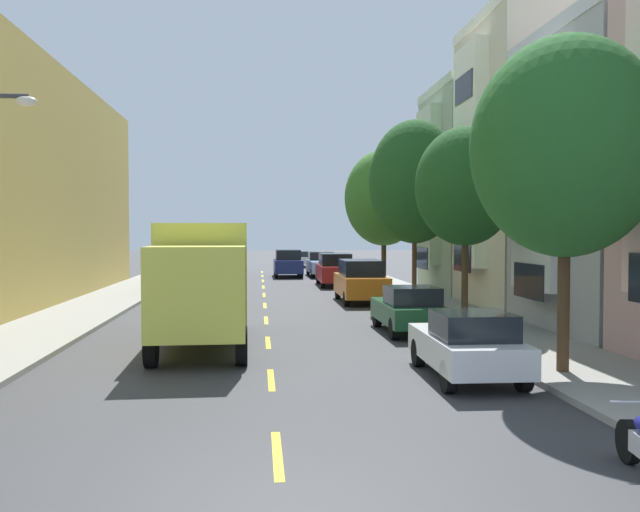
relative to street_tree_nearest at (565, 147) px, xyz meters
name	(u,v)px	position (x,y,z in m)	size (l,w,h in m)	color
ground_plane	(264,290)	(-6.40, 23.31, -5.04)	(160.00, 160.00, 0.00)	#38383A
sidewalk_left	(125,293)	(-13.50, 21.31, -4.97)	(3.20, 120.00, 0.14)	#99968E
sidewalk_right	(398,291)	(0.70, 21.31, -4.97)	(3.20, 120.00, 0.14)	#99968E
lane_centerline_dashes	(264,300)	(-6.40, 17.81, -5.04)	(0.14, 47.20, 0.01)	yellow
townhouse_third_cream	(632,169)	(9.01, 13.24, 0.81)	(14.24, 6.80, 12.11)	beige
townhouse_fourth_sage	(527,194)	(7.29, 20.24, 0.10)	(10.79, 6.80, 10.69)	#99AD8E
street_tree_nearest	(565,147)	(0.00, 0.00, 0.00)	(4.11, 4.11, 7.32)	#47331E
street_tree_second	(465,186)	(0.00, 7.23, -0.38)	(3.25, 3.25, 6.46)	#47331E
street_tree_third	(415,182)	(0.00, 14.46, 0.29)	(3.92, 3.92, 7.85)	#47331E
street_tree_farthest	(384,198)	(0.00, 21.69, -0.04)	(4.20, 4.20, 7.43)	#47331E
delivery_box_truck	(204,277)	(-8.21, 5.06, -3.11)	(2.56, 7.63, 3.43)	#D8D84C
parked_suv_teal	(181,274)	(-10.70, 21.68, -4.06)	(2.04, 4.84, 1.93)	#195B60
parked_pickup_sky	(322,265)	(-2.11, 34.51, -4.22)	(2.07, 5.33, 1.73)	#7A9EC6
parked_pickup_charcoal	(206,263)	(-10.63, 37.87, -4.22)	(2.16, 5.36, 1.73)	#333338
parked_hatchback_forest	(409,309)	(-1.92, 6.76, -4.29)	(1.79, 4.02, 1.50)	#194C28
parked_suv_red	(335,269)	(-2.18, 25.71, -4.06)	(1.99, 4.82, 1.93)	#AD1E1E
parked_suv_orange	(361,281)	(-2.06, 16.21, -4.06)	(1.97, 4.81, 1.93)	orange
parked_sedan_silver	(308,259)	(-2.15, 47.71, -4.30)	(1.80, 4.50, 1.43)	#B2B5BA
parked_hatchback_white	(468,344)	(-2.14, 0.01, -4.29)	(1.78, 4.02, 1.50)	silver
parked_suv_burgundy	(195,267)	(-10.66, 29.39, -4.06)	(1.97, 4.81, 1.93)	maroon
moving_navy_sedan	(288,263)	(-4.60, 34.16, -4.06)	(1.95, 4.80, 1.93)	navy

